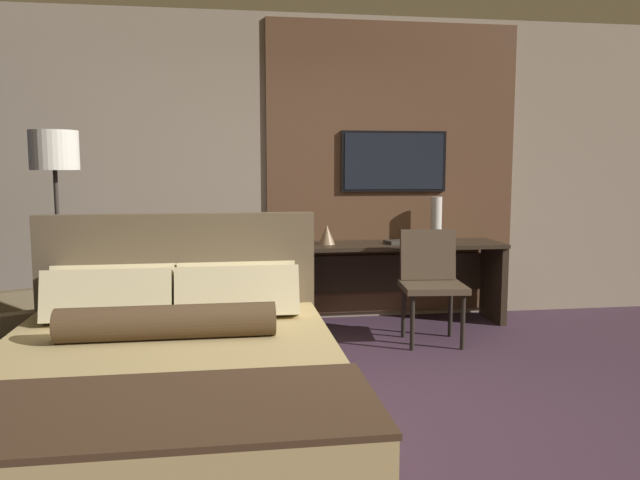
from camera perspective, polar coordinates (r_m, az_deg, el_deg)
ground_plane at (r=3.54m, az=3.38°, el=-17.14°), size 16.00×16.00×0.00m
wall_back_tv_panel at (r=5.81m, az=-0.69°, el=6.44°), size 7.20×0.09×2.80m
bed at (r=3.12m, az=-13.88°, el=-13.70°), size 1.67×2.10×1.15m
desk at (r=5.75m, az=7.21°, el=-2.54°), size 1.87×0.54×0.74m
tv at (r=5.89m, az=6.77°, el=7.15°), size 1.00×0.04×0.56m
desk_chair at (r=5.19m, az=10.06°, el=-3.14°), size 0.54×0.54×0.91m
armchair_by_window at (r=4.51m, az=-25.82°, el=-8.79°), size 1.09×1.11×0.81m
floor_lamp at (r=4.87m, az=-23.07°, el=6.00°), size 0.34×0.34×1.69m
vase_tall at (r=5.88m, az=10.57°, el=1.91°), size 0.10×0.10×0.41m
vase_short at (r=5.54m, az=0.64°, el=0.50°), size 0.14×0.14×0.17m
book at (r=5.65m, az=7.14°, el=-0.17°), size 0.25×0.20×0.03m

